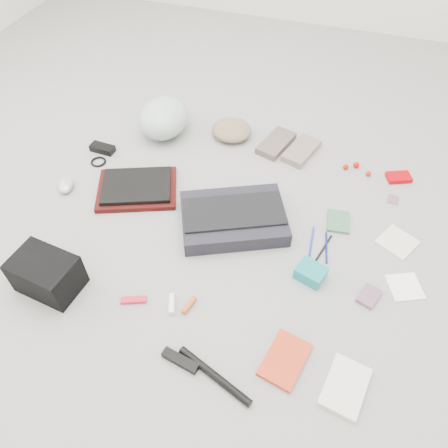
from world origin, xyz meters
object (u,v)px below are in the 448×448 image
(laptop, at_px, (136,186))
(book_red, at_px, (285,360))
(camera_bag, at_px, (47,274))
(accordion_wallet, at_px, (311,273))
(bike_helmet, at_px, (164,118))
(messenger_bag, at_px, (233,218))

(laptop, xyz_separation_m, book_red, (0.80, -0.57, -0.02))
(laptop, distance_m, camera_bag, 0.56)
(camera_bag, xyz_separation_m, accordion_wallet, (0.90, 0.33, -0.05))
(bike_helmet, distance_m, book_red, 1.32)
(laptop, bearing_deg, book_red, -57.04)
(laptop, xyz_separation_m, camera_bag, (-0.08, -0.55, 0.04))
(messenger_bag, xyz_separation_m, accordion_wallet, (0.35, -0.16, -0.01))
(messenger_bag, relative_size, laptop, 1.41)
(accordion_wallet, bearing_deg, camera_bag, -142.30)
(book_red, xyz_separation_m, accordion_wallet, (0.02, 0.35, 0.02))
(messenger_bag, bearing_deg, laptop, 148.58)
(bike_helmet, xyz_separation_m, camera_bag, (-0.03, -0.99, -0.02))
(messenger_bag, distance_m, bike_helmet, 0.71)
(laptop, relative_size, book_red, 1.65)
(laptop, distance_m, book_red, 0.98)
(laptop, bearing_deg, accordion_wallet, -36.49)
(camera_bag, height_order, book_red, camera_bag)
(laptop, relative_size, camera_bag, 1.33)
(messenger_bag, bearing_deg, book_red, -81.80)
(book_red, distance_m, accordion_wallet, 0.35)
(messenger_bag, height_order, bike_helmet, bike_helmet)
(messenger_bag, relative_size, camera_bag, 1.87)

